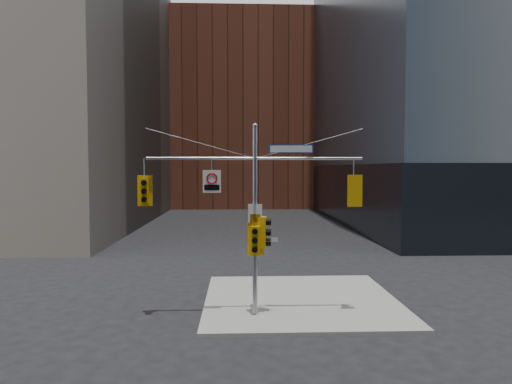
{
  "coord_description": "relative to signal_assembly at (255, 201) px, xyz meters",
  "views": [
    {
      "loc": [
        -0.6,
        -14.9,
        5.61
      ],
      "look_at": [
        0.04,
        2.0,
        4.75
      ],
      "focal_mm": 32.0,
      "sensor_mm": 36.0,
      "label": 1
    }
  ],
  "objects": [
    {
      "name": "signal_assembly",
      "position": [
        0.0,
        0.0,
        0.0
      ],
      "size": [
        8.0,
        0.8,
        7.3
      ],
      "color": "#999CA2",
      "rests_on": "ground"
    },
    {
      "name": "brick_midrise",
      "position": [
        0.0,
        56.01,
        9.58
      ],
      "size": [
        26.0,
        20.0,
        28.0
      ],
      "primitive_type": "cube",
      "color": "brown",
      "rests_on": "ground"
    },
    {
      "name": "podium_ne",
      "position": [
        28.0,
        30.01,
        -1.42
      ],
      "size": [
        36.4,
        36.4,
        6.0
      ],
      "primitive_type": "cube",
      "color": "black",
      "rests_on": "ground"
    },
    {
      "name": "ground",
      "position": [
        0.0,
        -1.99,
        -4.42
      ],
      "size": [
        160.0,
        160.0,
        0.0
      ],
      "primitive_type": "plane",
      "color": "black",
      "rests_on": "ground"
    },
    {
      "name": "regulatory_sign_pole",
      "position": [
        0.0,
        -0.11,
        -0.46
      ],
      "size": [
        0.52,
        0.06,
        0.68
      ],
      "rotation": [
        0.0,
        0.0,
        -0.04
      ],
      "color": "silver",
      "rests_on": "ground"
    },
    {
      "name": "traffic_light_east_arm",
      "position": [
        3.69,
        0.0,
        0.38
      ],
      "size": [
        0.57,
        0.47,
        1.19
      ],
      "rotation": [
        0.0,
        0.0,
        3.23
      ],
      "color": "#D79B0B",
      "rests_on": "ground"
    },
    {
      "name": "street_blade_ew",
      "position": [
        0.45,
        0.01,
        -1.46
      ],
      "size": [
        0.8,
        0.13,
        0.16
      ],
      "rotation": [
        0.0,
        0.0,
        -0.12
      ],
      "color": "silver",
      "rests_on": "ground"
    },
    {
      "name": "traffic_light_pole_front",
      "position": [
        0.0,
        -0.27,
        -1.41
      ],
      "size": [
        0.59,
        0.5,
        1.24
      ],
      "rotation": [
        0.0,
        0.0,
        -0.12
      ],
      "color": "#D79B0B",
      "rests_on": "ground"
    },
    {
      "name": "traffic_light_west_arm",
      "position": [
        -4.08,
        0.01,
        0.38
      ],
      "size": [
        0.55,
        0.45,
        1.15
      ],
      "rotation": [
        0.0,
        0.0,
        0.08
      ],
      "color": "#D79B0B",
      "rests_on": "ground"
    },
    {
      "name": "traffic_light_pole_side",
      "position": [
        0.33,
        -0.0,
        -1.17
      ],
      "size": [
        0.5,
        0.42,
        1.17
      ],
      "rotation": [
        0.0,
        0.0,
        1.38
      ],
      "color": "#D79B0B",
      "rests_on": "ground"
    },
    {
      "name": "regulatory_sign_arm",
      "position": [
        -1.6,
        -0.02,
        0.76
      ],
      "size": [
        0.67,
        0.08,
        0.84
      ],
      "rotation": [
        0.0,
        0.0,
        0.03
      ],
      "color": "silver",
      "rests_on": "ground"
    },
    {
      "name": "street_sign_blade",
      "position": [
        1.34,
        0.0,
        1.93
      ],
      "size": [
        1.65,
        0.18,
        0.32
      ],
      "rotation": [
        0.0,
        0.0,
        -0.08
      ],
      "color": "navy",
      "rests_on": "ground"
    },
    {
      "name": "street_blade_ns",
      "position": [
        0.0,
        0.46,
        -1.69
      ],
      "size": [
        0.07,
        0.7,
        0.14
      ],
      "rotation": [
        0.0,
        0.0,
        0.05
      ],
      "color": "#145926",
      "rests_on": "ground"
    },
    {
      "name": "sidewalk_corner",
      "position": [
        2.0,
        2.01,
        -4.34
      ],
      "size": [
        8.0,
        8.0,
        0.15
      ],
      "primitive_type": "cube",
      "color": "gray",
      "rests_on": "ground"
    }
  ]
}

